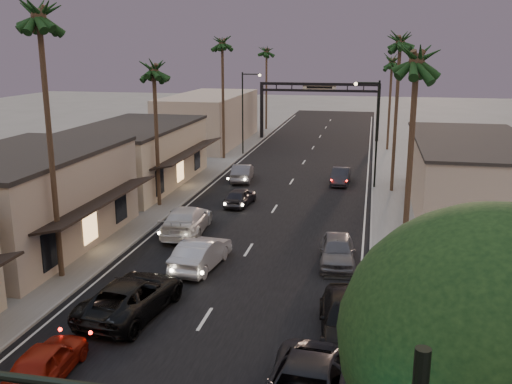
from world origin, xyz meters
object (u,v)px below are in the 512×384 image
at_px(palm_rb, 401,36).
at_px(oncoming_red, 46,362).
at_px(oncoming_silver, 201,253).
at_px(streetlight_left, 245,107).
at_px(corner_tree, 505,354).
at_px(palm_ld, 222,39).
at_px(arch, 319,97).
at_px(palm_lc, 153,64).
at_px(oncoming_pickup, 132,296).
at_px(palm_ra, 417,51).
at_px(palm_far, 267,48).
at_px(curbside_black, 348,319).
at_px(palm_lb, 38,7).
at_px(palm_rc, 392,58).
at_px(streetlight_right, 374,125).

bearing_deg(palm_rb, oncoming_red, -112.72).
xyz_separation_m(oncoming_red, oncoming_silver, (2.31, 11.42, 0.12)).
bearing_deg(oncoming_silver, streetlight_left, -75.40).
height_order(corner_tree, palm_ld, palm_ld).
bearing_deg(arch, palm_lc, -104.20).
bearing_deg(oncoming_pickup, palm_rb, -108.05).
xyz_separation_m(palm_ra, palm_rb, (0.00, 20.00, 0.97)).
relative_size(palm_far, oncoming_silver, 2.64).
bearing_deg(curbside_black, oncoming_red, -159.06).
xyz_separation_m(palm_lb, palm_rc, (17.20, 42.00, -2.92)).
relative_size(palm_rc, oncoming_pickup, 2.01).
bearing_deg(palm_far, palm_rb, -63.57).
bearing_deg(oncoming_silver, palm_ra, -178.27).
distance_m(palm_lb, palm_rb, 27.94).
relative_size(streetlight_right, palm_far, 0.68).
bearing_deg(palm_ld, oncoming_pickup, -81.67).
relative_size(palm_rc, palm_far, 0.92).
relative_size(streetlight_right, palm_ra, 0.68).
xyz_separation_m(palm_far, curbside_black, (14.50, -59.37, -10.63)).
relative_size(streetlight_right, oncoming_pickup, 1.48).
relative_size(palm_lb, palm_ra, 1.15).
distance_m(corner_tree, palm_far, 72.96).
height_order(palm_ld, palm_rc, palm_ld).
bearing_deg(corner_tree, oncoming_red, 156.62).
bearing_deg(corner_tree, streetlight_right, 93.89).
bearing_deg(palm_ra, oncoming_silver, 175.70).
relative_size(oncoming_silver, curbside_black, 0.89).
height_order(palm_ra, palm_far, same).
bearing_deg(palm_rc, corner_tree, -89.11).
bearing_deg(palm_lb, corner_tree, -38.83).
bearing_deg(streetlight_right, oncoming_red, -109.41).
bearing_deg(streetlight_right, palm_ld, 147.21).
bearing_deg(palm_lc, oncoming_pickup, -72.84).
height_order(palm_rb, curbside_black, palm_rb).
height_order(palm_ra, curbside_black, palm_ra).
bearing_deg(palm_rb, arch, 108.30).
height_order(arch, streetlight_left, streetlight_left).
distance_m(palm_rc, oncoming_silver, 41.72).
relative_size(palm_rb, oncoming_pickup, 2.33).
bearing_deg(palm_far, palm_ra, -72.62).
bearing_deg(palm_ra, palm_lc, 145.10).
distance_m(arch, palm_rb, 28.24).
xyz_separation_m(palm_lc, curbside_black, (14.80, -17.37, -9.65)).
xyz_separation_m(palm_rb, oncoming_red, (-12.82, -30.63, -11.71)).
relative_size(palm_lc, palm_rc, 1.00).
height_order(corner_tree, palm_rb, palm_rb).
xyz_separation_m(streetlight_left, palm_ld, (-1.68, -3.00, 7.09)).
height_order(palm_far, oncoming_red, palm_far).
distance_m(palm_far, curbside_black, 62.03).
xyz_separation_m(arch, palm_rc, (8.60, -6.00, 4.94)).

